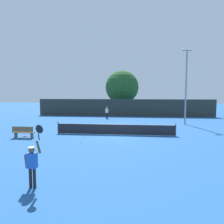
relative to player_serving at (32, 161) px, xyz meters
name	(u,v)px	position (x,y,z in m)	size (l,w,h in m)	color
ground_plane	(115,135)	(2.15, 10.70, -1.07)	(120.00, 120.00, 0.00)	#235693
tennis_net	(115,129)	(2.15, 10.70, -0.55)	(10.51, 0.08, 1.07)	#232328
perimeter_fence	(124,108)	(2.15, 25.73, 0.29)	(28.03, 0.12, 2.72)	#2D332D
player_serving	(32,161)	(0.00, 0.00, 0.00)	(0.68, 0.39, 2.45)	blue
player_receiving	(107,112)	(-0.17, 22.45, -0.05)	(0.57, 0.24, 1.65)	white
tennis_ball	(81,143)	(-0.06, 7.29, -1.03)	(0.07, 0.07, 0.07)	#CCE033
spare_racket	(26,136)	(-5.31, 9.14, -1.05)	(0.28, 0.52, 0.04)	black
courtside_bench	(23,132)	(-5.19, 8.56, -0.59)	(1.80, 0.44, 0.95)	brown
light_pole	(186,82)	(9.76, 17.80, 3.91)	(1.18, 0.28, 8.81)	gray
large_tree	(122,87)	(1.46, 31.00, 3.69)	(6.05, 6.05, 7.79)	brown
parked_car_near	(86,108)	(-6.00, 33.97, -0.29)	(1.95, 4.22, 1.69)	navy
parked_car_mid	(111,108)	(-0.70, 31.87, -0.29)	(2.11, 4.29, 1.69)	navy
parked_car_far	(135,108)	(3.86, 33.43, -0.29)	(2.49, 4.43, 1.69)	black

